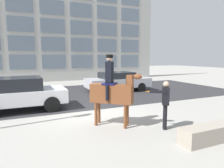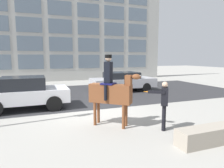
{
  "view_description": "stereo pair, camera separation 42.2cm",
  "coord_description": "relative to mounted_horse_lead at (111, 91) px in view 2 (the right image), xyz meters",
  "views": [
    {
      "loc": [
        -2.88,
        -8.22,
        2.48
      ],
      "look_at": [
        0.29,
        -1.07,
        1.43
      ],
      "focal_mm": 32.0,
      "sensor_mm": 36.0,
      "label": 1
    },
    {
      "loc": [
        -2.49,
        -8.38,
        2.48
      ],
      "look_at": [
        0.29,
        -1.07,
        1.43
      ],
      "focal_mm": 32.0,
      "sensor_mm": 36.0,
      "label": 2
    }
  ],
  "objects": [
    {
      "name": "ground_plane",
      "position": [
        0.02,
        1.8,
        -1.28
      ],
      "size": [
        80.0,
        80.0,
        0.0
      ],
      "primitive_type": "plane",
      "color": "#9E9B93"
    },
    {
      "name": "road_surface",
      "position": [
        0.02,
        6.55,
        -1.27
      ],
      "size": [
        23.25,
        8.5,
        0.01
      ],
      "color": "#2D2D30",
      "rests_on": "ground_plane"
    },
    {
      "name": "office_building_facade",
      "position": [
        0.02,
        14.79,
        5.8
      ],
      "size": [
        23.25,
        0.33,
        14.13
      ],
      "color": "#A8A8A3",
      "rests_on": "ground_plane"
    },
    {
      "name": "mounted_horse_lead",
      "position": [
        0.0,
        0.0,
        0.0
      ],
      "size": [
        1.6,
        1.47,
        2.57
      ],
      "rotation": [
        0.0,
        0.0,
        -0.72
      ],
      "color": "brown",
      "rests_on": "ground_plane"
    },
    {
      "name": "pedestrian_bystander",
      "position": [
        1.51,
        -1.04,
        -0.29
      ],
      "size": [
        0.91,
        0.5,
        1.67
      ],
      "rotation": [
        0.0,
        0.0,
        2.54
      ],
      "color": "black",
      "rests_on": "ground_plane"
    },
    {
      "name": "street_car_near_lane",
      "position": [
        -3.01,
        3.67,
        -0.46
      ],
      "size": [
        3.91,
        2.03,
        1.55
      ],
      "color": "silver",
      "rests_on": "ground_plane"
    },
    {
      "name": "street_car_far_lane",
      "position": [
        3.39,
        6.68,
        -0.53
      ],
      "size": [
        4.63,
        2.05,
        1.4
      ],
      "color": "#B7B7BC",
      "rests_on": "ground_plane"
    },
    {
      "name": "planter_ledge",
      "position": [
        2.31,
        -2.43,
        -1.03
      ],
      "size": [
        2.47,
        0.56,
        0.49
      ],
      "color": "#9E9384",
      "rests_on": "ground_plane"
    }
  ]
}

